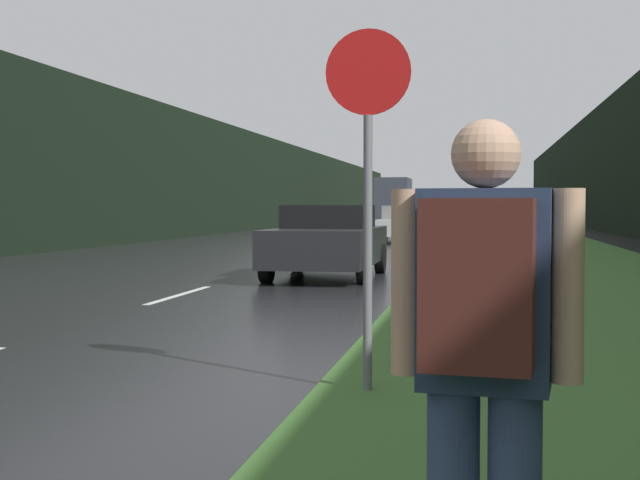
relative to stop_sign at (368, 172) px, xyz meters
The scene contains 11 objects.
grass_verge 33.02m from the stop_sign, 85.52° to the left, with size 6.00×240.00×0.02m, color #386028.
lane_stripe_c 8.21m from the stop_sign, 119.60° to the left, with size 0.12×3.00×0.01m, color silver.
lane_stripe_d 14.63m from the stop_sign, 105.83° to the left, with size 0.12×3.00×0.01m, color silver.
lane_stripe_e 21.42m from the stop_sign, 100.70° to the left, with size 0.12×3.00×0.01m, color silver.
treeline_far_side 44.97m from the stop_sign, 107.48° to the left, with size 2.00×140.00×5.86m, color black.
treeline_near_side 43.77m from the stop_sign, 78.69° to the left, with size 2.00×140.00×7.35m, color black.
stop_sign is the anchor object (origin of this frame).
hitchhiker_with_backpack 4.21m from the stop_sign, 77.86° to the right, with size 0.59×0.45×1.72m.
car_passing_near 11.16m from the stop_sign, 101.38° to the left, with size 2.04×4.54×1.46m.
car_passing_far 28.69m from the stop_sign, 94.39° to the left, with size 1.93×4.23×1.47m.
delivery_truck 62.11m from the stop_sign, 95.30° to the left, with size 2.64×7.02×3.57m.
Camera 1 is at (4.83, 0.29, 1.45)m, focal length 50.00 mm.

